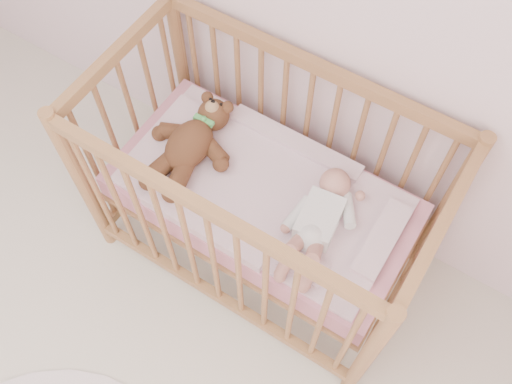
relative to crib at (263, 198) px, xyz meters
The scene contains 5 objects.
crib is the anchor object (origin of this frame).
mattress 0.01m from the crib, ahead, with size 1.22×0.62×0.13m, color pink.
blanket 0.06m from the crib, ahead, with size 1.10×0.58×0.06m, color #EAA1B9, non-canonical shape.
baby 0.30m from the crib, ahead, with size 0.26×0.55×0.13m, color white, non-canonical shape.
teddy_bear 0.37m from the crib, behind, with size 0.37×0.53×0.15m, color brown, non-canonical shape.
Camera 1 is at (0.84, 0.63, 2.53)m, focal length 40.00 mm.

